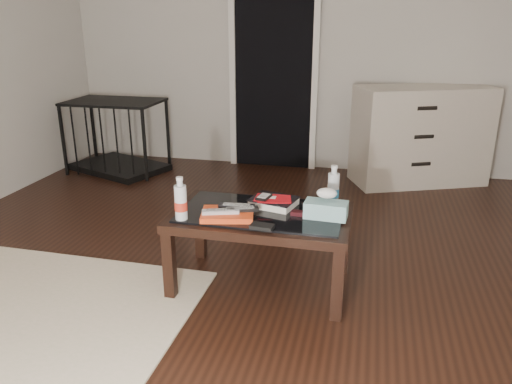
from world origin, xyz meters
TOP-DOWN VIEW (x-y plane):
  - ground at (0.00, 0.00)m, footprint 5.00×5.00m
  - doorway at (-0.40, 2.47)m, footprint 0.90×0.08m
  - coffee_table at (0.02, 0.00)m, footprint 1.00×0.60m
  - dresser at (1.05, 2.23)m, footprint 1.30×0.92m
  - pet_crate at (-1.90, 1.94)m, footprint 1.06×0.89m
  - magazines at (-0.14, -0.12)m, footprint 0.32×0.26m
  - remote_silver at (-0.17, -0.15)m, footprint 0.21×0.11m
  - remote_black_front at (-0.07, -0.09)m, footprint 0.20×0.12m
  - remote_black_back at (-0.11, -0.05)m, footprint 0.20×0.07m
  - textbook at (0.07, 0.10)m, footprint 0.29×0.25m
  - dvd_mailers at (0.06, 0.10)m, footprint 0.19×0.14m
  - ipod at (0.02, 0.08)m, footprint 0.08×0.11m
  - flip_phone at (0.24, -0.01)m, footprint 0.09×0.05m
  - wallet at (0.08, -0.23)m, footprint 0.13×0.08m
  - water_bottle_left at (-0.37, -0.20)m, footprint 0.08×0.08m
  - water_bottle_right at (0.40, 0.19)m, footprint 0.08×0.08m
  - tissue_box at (0.38, -0.01)m, footprint 0.24×0.13m

SIDE VIEW (x-z plane):
  - ground at x=0.00m, z-range 0.00..0.00m
  - pet_crate at x=-1.90m, z-range -0.12..0.59m
  - coffee_table at x=0.02m, z-range 0.17..0.63m
  - dresser at x=1.05m, z-range 0.00..0.90m
  - wallet at x=0.08m, z-range 0.46..0.48m
  - flip_phone at x=0.24m, z-range 0.46..0.48m
  - magazines at x=-0.14m, z-range 0.46..0.49m
  - textbook at x=0.07m, z-range 0.46..0.51m
  - remote_silver at x=-0.17m, z-range 0.49..0.51m
  - remote_black_front at x=-0.07m, z-range 0.49..0.51m
  - remote_black_back at x=-0.11m, z-range 0.49..0.51m
  - tissue_box at x=0.38m, z-range 0.46..0.55m
  - dvd_mailers at x=0.06m, z-range 0.51..0.51m
  - ipod at x=0.02m, z-range 0.51..0.53m
  - water_bottle_left at x=-0.37m, z-range 0.46..0.70m
  - water_bottle_right at x=0.40m, z-range 0.46..0.70m
  - doorway at x=-0.40m, z-range -0.01..2.06m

